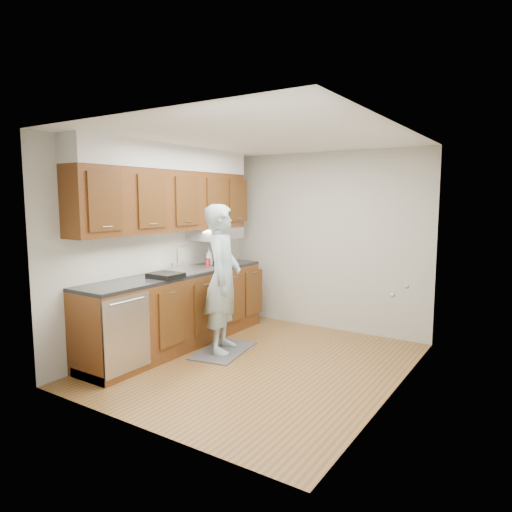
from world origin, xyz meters
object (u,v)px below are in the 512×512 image
Objects in this scene: soap_bottle_b at (219,257)px; dish_rack at (166,275)px; soap_bottle_a at (209,257)px; steel_can at (224,262)px; soda_can at (208,263)px; person at (223,269)px.

soap_bottle_b reaches higher than dish_rack.
soap_bottle_b is 0.55× the size of dish_rack.
steel_can is (0.22, 0.05, -0.06)m from soap_bottle_a.
soda_can is at bearing -140.04° from steel_can.
soap_bottle_b is 1.73× the size of soda_can.
soap_bottle_a is (-0.64, 0.54, 0.04)m from person.
soap_bottle_b is (-0.63, 0.76, 0.02)m from person.
soda_can is 0.22m from steel_can.
steel_can is (0.17, 0.14, 0.01)m from soda_can.
soap_bottle_a is 1.24× the size of soap_bottle_b.
soap_bottle_a reaches higher than steel_can.
soap_bottle_b is 1.56× the size of steel_can.
soda_can is at bearing -61.11° from soap_bottle_a.
person reaches higher than soda_can.
person is 8.12× the size of soap_bottle_a.
person reaches higher than soap_bottle_b.
dish_rack is at bearing -82.47° from soap_bottle_b.
soda_can is at bearing -82.28° from soap_bottle_b.
soap_bottle_a is 1.05m from dish_rack.
dish_rack is (0.16, -1.24, -0.07)m from soap_bottle_b.
steel_can is at bearing -38.77° from soap_bottle_b.
soap_bottle_b is at bearing 87.13° from soap_bottle_a.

